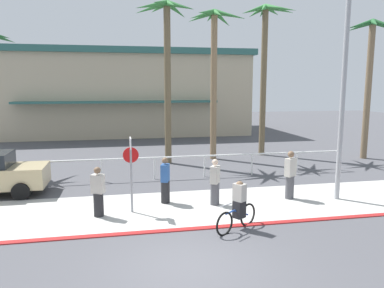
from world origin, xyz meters
TOP-DOWN VIEW (x-y plane):
  - ground_plane at (0.00, 10.00)m, footprint 80.00×80.00m
  - sidewalk_strip at (0.00, 4.20)m, footprint 44.00×4.00m
  - curb_paint at (0.00, 2.20)m, footprint 44.00×0.24m
  - building_backdrop at (-1.51, 27.39)m, footprint 22.87×12.20m
  - rail_fence at (-0.00, 8.50)m, footprint 18.88×0.08m
  - stop_sign_bike_lane at (-1.18, 4.06)m, footprint 0.52×0.56m
  - streetlight_curb at (6.47, 3.86)m, footprint 0.24×2.54m
  - palm_tree_2 at (1.06, 11.98)m, footprint 3.29×3.33m
  - palm_tree_3 at (3.87, 12.75)m, footprint 3.31×3.22m
  - palm_tree_4 at (7.17, 13.35)m, footprint 3.38×3.40m
  - palm_tree_5 at (12.58, 11.09)m, footprint 3.08×3.12m
  - cyclist_blue_0 at (1.87, 1.95)m, footprint 1.55×1.06m
  - pedestrian_0 at (1.77, 4.30)m, footprint 0.44×0.48m
  - pedestrian_1 at (4.72, 4.47)m, footprint 0.47×0.43m
  - pedestrian_2 at (0.05, 4.86)m, footprint 0.41×0.46m
  - pedestrian_3 at (-2.26, 3.86)m, footprint 0.47×0.43m

SIDE VIEW (x-z plane):
  - ground_plane at x=0.00m, z-range 0.00..0.00m
  - sidewalk_strip at x=0.00m, z-range 0.00..0.02m
  - curb_paint at x=0.00m, z-range 0.00..0.03m
  - cyclist_blue_0 at x=1.87m, z-range -0.06..1.44m
  - pedestrian_3 at x=-2.26m, z-range -0.06..1.60m
  - pedestrian_0 at x=1.77m, z-range -0.06..1.62m
  - pedestrian_2 at x=0.05m, z-range -0.06..1.64m
  - rail_fence at x=0.00m, z-range 0.32..1.36m
  - pedestrian_1 at x=4.72m, z-range -0.06..1.78m
  - stop_sign_bike_lane at x=-1.18m, z-range 0.40..2.96m
  - building_backdrop at x=-1.51m, z-range 0.02..7.30m
  - streetlight_curb at x=6.47m, z-range 0.53..8.03m
  - palm_tree_5 at x=12.58m, z-range 1.72..9.68m
  - palm_tree_3 at x=3.87m, z-range 2.14..10.60m
  - palm_tree_2 at x=1.06m, z-range 2.24..10.91m
  - palm_tree_4 at x=7.17m, z-range 2.33..11.33m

